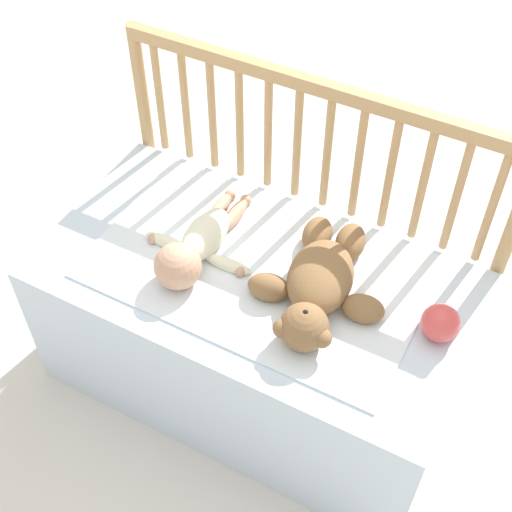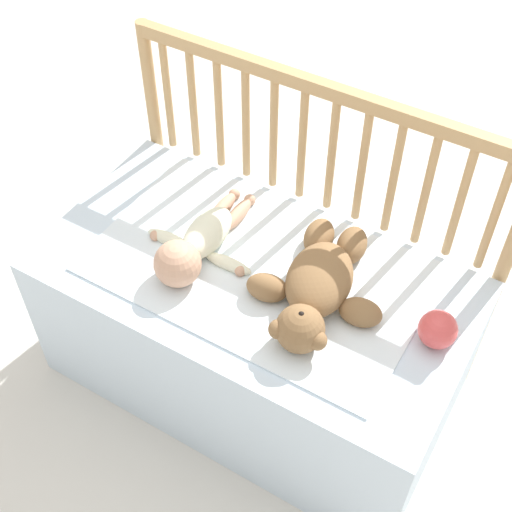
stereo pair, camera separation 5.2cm
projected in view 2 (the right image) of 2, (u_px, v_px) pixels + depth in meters
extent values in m
plane|color=silver|center=(255.00, 375.00, 2.13)|extent=(12.00, 12.00, 0.00)
cube|color=silver|center=(255.00, 329.00, 1.95)|extent=(1.10, 0.58, 0.47)
cylinder|color=tan|center=(158.00, 148.00, 2.17)|extent=(0.04, 0.04, 0.85)
cylinder|color=tan|center=(497.00, 285.00, 1.81)|extent=(0.04, 0.04, 0.85)
cube|color=tan|center=(322.00, 88.00, 1.69)|extent=(1.06, 0.03, 0.04)
cylinder|color=tan|center=(168.00, 95.00, 1.99)|extent=(0.02, 0.02, 0.35)
cylinder|color=tan|center=(193.00, 105.00, 1.97)|extent=(0.02, 0.02, 0.35)
cylinder|color=tan|center=(219.00, 114.00, 1.94)|extent=(0.02, 0.02, 0.35)
cylinder|color=tan|center=(246.00, 124.00, 1.91)|extent=(0.02, 0.02, 0.35)
cylinder|color=tan|center=(274.00, 135.00, 1.88)|extent=(0.02, 0.02, 0.35)
cylinder|color=tan|center=(302.00, 145.00, 1.85)|extent=(0.02, 0.02, 0.35)
cylinder|color=tan|center=(332.00, 156.00, 1.82)|extent=(0.02, 0.02, 0.35)
cylinder|color=tan|center=(362.00, 167.00, 1.79)|extent=(0.02, 0.02, 0.35)
cylinder|color=tan|center=(393.00, 179.00, 1.76)|extent=(0.02, 0.02, 0.35)
cylinder|color=tan|center=(426.00, 191.00, 1.73)|extent=(0.02, 0.02, 0.35)
cylinder|color=tan|center=(460.00, 203.00, 1.70)|extent=(0.02, 0.02, 0.35)
cylinder|color=tan|center=(494.00, 216.00, 1.67)|extent=(0.02, 0.02, 0.35)
cube|color=white|center=(259.00, 268.00, 1.79)|extent=(0.83, 0.50, 0.01)
ellipsoid|color=olive|center=(319.00, 279.00, 1.70)|extent=(0.20, 0.26, 0.11)
sphere|color=olive|center=(300.00, 329.00, 1.60)|extent=(0.11, 0.11, 0.11)
sphere|color=tan|center=(301.00, 320.00, 1.57)|extent=(0.05, 0.05, 0.05)
sphere|color=black|center=(301.00, 315.00, 1.56)|extent=(0.02, 0.02, 0.02)
sphere|color=olive|center=(317.00, 340.00, 1.57)|extent=(0.05, 0.05, 0.05)
sphere|color=olive|center=(278.00, 329.00, 1.59)|extent=(0.05, 0.05, 0.05)
ellipsoid|color=olive|center=(360.00, 313.00, 1.66)|extent=(0.11, 0.09, 0.07)
ellipsoid|color=olive|center=(267.00, 288.00, 1.71)|extent=(0.11, 0.09, 0.07)
ellipsoid|color=olive|center=(352.00, 245.00, 1.80)|extent=(0.10, 0.13, 0.08)
ellipsoid|color=olive|center=(319.00, 237.00, 1.82)|extent=(0.10, 0.13, 0.08)
ellipsoid|color=#EAEACC|center=(207.00, 233.00, 1.82)|extent=(0.10, 0.19, 0.08)
sphere|color=tan|center=(178.00, 264.00, 1.73)|extent=(0.12, 0.12, 0.12)
ellipsoid|color=#EAEACC|center=(228.00, 263.00, 1.78)|extent=(0.13, 0.04, 0.03)
ellipsoid|color=#EAEACC|center=(170.00, 239.00, 1.84)|extent=(0.13, 0.04, 0.03)
sphere|color=tan|center=(240.00, 271.00, 1.77)|extent=(0.03, 0.03, 0.03)
sphere|color=tan|center=(155.00, 236.00, 1.85)|extent=(0.03, 0.03, 0.03)
ellipsoid|color=tan|center=(238.00, 214.00, 1.90)|extent=(0.04, 0.13, 0.04)
ellipsoid|color=tan|center=(222.00, 208.00, 1.91)|extent=(0.04, 0.13, 0.04)
sphere|color=tan|center=(250.00, 200.00, 1.94)|extent=(0.03, 0.03, 0.03)
sphere|color=tan|center=(234.00, 194.00, 1.95)|extent=(0.03, 0.03, 0.03)
sphere|color=#DB4C4C|center=(438.00, 329.00, 1.61)|extent=(0.09, 0.09, 0.09)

